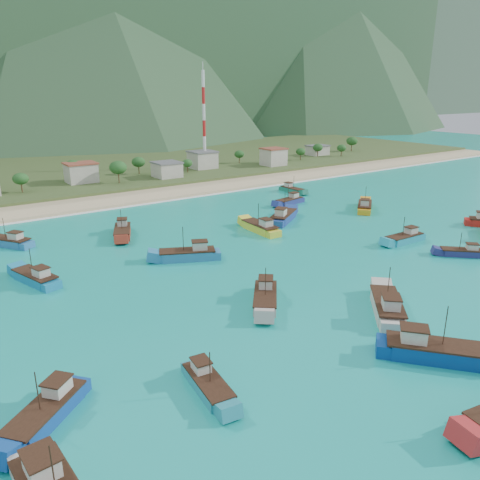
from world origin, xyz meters
TOP-DOWN VIEW (x-y plane):
  - ground at (0.00, 0.00)m, footprint 600.00×600.00m
  - beach at (0.00, 79.00)m, footprint 400.00×18.00m
  - land at (0.00, 140.00)m, footprint 400.00×110.00m
  - surf_line at (0.00, 69.50)m, footprint 400.00×2.50m
  - village at (3.44, 101.89)m, footprint 216.71×26.62m
  - vegetation at (-9.98, 102.73)m, footprint 274.79×25.72m
  - radio_tower at (49.43, 108.00)m, footprint 1.20×1.20m
  - boat_0 at (37.22, 3.94)m, footprint 10.46×3.33m
  - boat_1 at (-33.47, 26.12)m, footprint 6.28×11.37m
  - boat_3 at (-25.09, -16.44)m, footprint 3.89×9.59m
  - boat_5 at (-6.45, -2.87)m, footprint 9.77×10.89m
  - boat_6 at (51.52, 57.26)m, footprint 2.95×9.74m
  - boat_7 at (6.11, -15.91)m, footprint 11.30×11.58m
  - boat_8 at (-6.50, 21.21)m, footprint 12.41×8.38m
  - boat_9 at (26.62, 32.06)m, footprint 12.61×10.07m
  - boat_10 at (16.38, 28.12)m, footprint 3.96×11.88m
  - boat_13 at (-11.09, 43.56)m, footprint 7.62×11.73m
  - boat_19 at (39.16, -8.18)m, footprint 8.14×8.00m
  - boat_20 at (52.10, 27.84)m, footprint 11.15×9.96m
  - boat_22 at (-40.72, -11.33)m, footprint 10.36×9.41m
  - boat_23 at (-33.40, 50.42)m, footprint 8.70×10.80m
  - boat_28 at (40.19, 45.26)m, footprint 10.68×4.87m
  - boat_30 at (0.67, -26.91)m, footprint 11.24×12.36m

SIDE VIEW (x-z plane):
  - ground at x=0.00m, z-range 0.00..0.00m
  - beach at x=0.00m, z-range -0.60..0.60m
  - land at x=0.00m, z-range -1.20..1.20m
  - surf_line at x=0.00m, z-range -0.04..0.04m
  - boat_19 at x=39.16m, z-range -2.05..3.16m
  - boat_3 at x=-25.09m, z-range -2.15..3.36m
  - boat_6 at x=51.52m, z-range -2.22..3.52m
  - boat_28 at x=40.19m, z-range -2.33..3.75m
  - boat_0 at x=37.22m, z-range -2.35..3.79m
  - boat_22 at x=-40.72m, z-range -2.43..3.97m
  - boat_23 at x=-33.40m, z-range -2.43..3.98m
  - boat_1 at x=-33.47m, z-range -2.44..4.00m
  - boat_5 at x=-6.45m, z-range -2.52..4.17m
  - boat_13 at x=-11.09m, z-range -2.53..4.18m
  - boat_20 at x=52.10m, z-range -2.57..4.27m
  - boat_10 at x=16.38m, z-range -2.60..4.34m
  - boat_8 at x=-6.50m, z-range -2.66..4.46m
  - boat_7 at x=6.11m, z-range -2.74..4.64m
  - boat_9 at x=26.62m, z-range -2.77..4.70m
  - boat_30 at x=0.67m, z-range -2.82..4.82m
  - village at x=3.44m, z-range 0.94..8.36m
  - vegetation at x=-9.98m, z-range 0.75..9.41m
  - radio_tower at x=49.43m, z-range 1.60..38.67m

